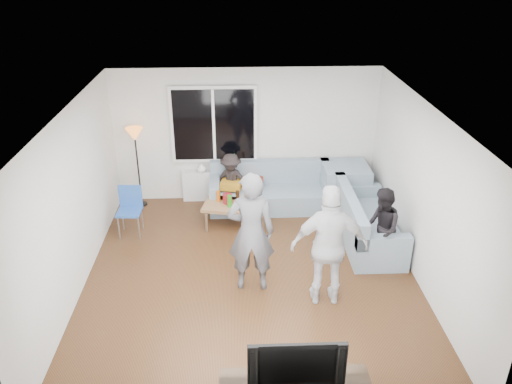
{
  "coord_description": "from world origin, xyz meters",
  "views": [
    {
      "loc": [
        -0.2,
        -6.45,
        4.58
      ],
      "look_at": [
        0.1,
        0.6,
        1.15
      ],
      "focal_mm": 35.78,
      "sensor_mm": 36.0,
      "label": 1
    }
  ],
  "objects_px": {
    "sofa_right_section": "(369,218)",
    "spectator_back": "(231,181)",
    "sofa_back_section": "(271,188)",
    "coffee_table": "(235,214)",
    "player_left": "(251,232)",
    "television": "(296,359)",
    "spectator_right": "(381,228)",
    "side_chair": "(129,212)",
    "player_right": "(329,246)",
    "floor_lamp": "(138,168)"
  },
  "relations": [
    {
      "from": "coffee_table",
      "to": "spectator_right",
      "type": "distance_m",
      "value": 2.68
    },
    {
      "from": "coffee_table",
      "to": "side_chair",
      "type": "xyz_separation_m",
      "value": [
        -1.81,
        -0.27,
        0.23
      ]
    },
    {
      "from": "player_right",
      "to": "spectator_right",
      "type": "xyz_separation_m",
      "value": [
        0.98,
        0.88,
        -0.25
      ]
    },
    {
      "from": "sofa_back_section",
      "to": "player_right",
      "type": "distance_m",
      "value": 2.97
    },
    {
      "from": "television",
      "to": "spectator_back",
      "type": "bearing_deg",
      "value": 98.01
    },
    {
      "from": "coffee_table",
      "to": "player_left",
      "type": "bearing_deg",
      "value": -83.0
    },
    {
      "from": "sofa_back_section",
      "to": "spectator_back",
      "type": "distance_m",
      "value": 0.76
    },
    {
      "from": "coffee_table",
      "to": "spectator_back",
      "type": "bearing_deg",
      "value": 95.26
    },
    {
      "from": "player_left",
      "to": "spectator_right",
      "type": "relative_size",
      "value": 1.42
    },
    {
      "from": "floor_lamp",
      "to": "spectator_right",
      "type": "xyz_separation_m",
      "value": [
        4.07,
        -2.22,
        -0.13
      ]
    },
    {
      "from": "spectator_back",
      "to": "television",
      "type": "xyz_separation_m",
      "value": [
        0.68,
        -4.8,
        0.18
      ]
    },
    {
      "from": "sofa_back_section",
      "to": "sofa_right_section",
      "type": "xyz_separation_m",
      "value": [
        1.57,
        -1.28,
        0.0
      ]
    },
    {
      "from": "player_left",
      "to": "television",
      "type": "xyz_separation_m",
      "value": [
        0.38,
        -2.27,
        -0.19
      ]
    },
    {
      "from": "player_left",
      "to": "spectator_back",
      "type": "bearing_deg",
      "value": -81.8
    },
    {
      "from": "player_left",
      "to": "spectator_right",
      "type": "bearing_deg",
      "value": -164.41
    },
    {
      "from": "television",
      "to": "player_right",
      "type": "bearing_deg",
      "value": 70.58
    },
    {
      "from": "sofa_back_section",
      "to": "floor_lamp",
      "type": "xyz_separation_m",
      "value": [
        -2.5,
        0.22,
        0.36
      ]
    },
    {
      "from": "player_right",
      "to": "sofa_back_section",
      "type": "bearing_deg",
      "value": -75.66
    },
    {
      "from": "player_right",
      "to": "side_chair",
      "type": "bearing_deg",
      "value": -29.89
    },
    {
      "from": "sofa_back_section",
      "to": "player_left",
      "type": "xyz_separation_m",
      "value": [
        -0.46,
        -2.5,
        0.5
      ]
    },
    {
      "from": "player_right",
      "to": "spectator_back",
      "type": "relative_size",
      "value": 1.62
    },
    {
      "from": "side_chair",
      "to": "spectator_back",
      "type": "distance_m",
      "value": 1.99
    },
    {
      "from": "sofa_back_section",
      "to": "floor_lamp",
      "type": "relative_size",
      "value": 1.47
    },
    {
      "from": "sofa_back_section",
      "to": "spectator_right",
      "type": "height_order",
      "value": "spectator_right"
    },
    {
      "from": "sofa_back_section",
      "to": "player_left",
      "type": "distance_m",
      "value": 2.59
    },
    {
      "from": "side_chair",
      "to": "player_left",
      "type": "xyz_separation_m",
      "value": [
        2.04,
        -1.61,
        0.49
      ]
    },
    {
      "from": "coffee_table",
      "to": "floor_lamp",
      "type": "relative_size",
      "value": 0.71
    },
    {
      "from": "coffee_table",
      "to": "floor_lamp",
      "type": "xyz_separation_m",
      "value": [
        -1.81,
        0.85,
        0.58
      ]
    },
    {
      "from": "spectator_right",
      "to": "player_left",
      "type": "bearing_deg",
      "value": -73.2
    },
    {
      "from": "side_chair",
      "to": "spectator_back",
      "type": "height_order",
      "value": "spectator_back"
    },
    {
      "from": "coffee_table",
      "to": "player_right",
      "type": "bearing_deg",
      "value": -60.32
    },
    {
      "from": "sofa_right_section",
      "to": "television",
      "type": "distance_m",
      "value": 3.87
    },
    {
      "from": "player_right",
      "to": "spectator_back",
      "type": "xyz_separation_m",
      "value": [
        -1.34,
        2.91,
        -0.34
      ]
    },
    {
      "from": "sofa_right_section",
      "to": "spectator_back",
      "type": "bearing_deg",
      "value": 60.49
    },
    {
      "from": "spectator_back",
      "to": "player_left",
      "type": "bearing_deg",
      "value": -65.35
    },
    {
      "from": "sofa_back_section",
      "to": "television",
      "type": "height_order",
      "value": "television"
    },
    {
      "from": "sofa_right_section",
      "to": "side_chair",
      "type": "height_order",
      "value": "side_chair"
    },
    {
      "from": "player_right",
      "to": "television",
      "type": "xyz_separation_m",
      "value": [
        -0.67,
        -1.89,
        -0.17
      ]
    },
    {
      "from": "sofa_back_section",
      "to": "coffee_table",
      "type": "distance_m",
      "value": 0.96
    },
    {
      "from": "side_chair",
      "to": "television",
      "type": "height_order",
      "value": "television"
    },
    {
      "from": "sofa_right_section",
      "to": "floor_lamp",
      "type": "relative_size",
      "value": 1.28
    },
    {
      "from": "spectator_back",
      "to": "spectator_right",
      "type": "bearing_deg",
      "value": -23.11
    },
    {
      "from": "coffee_table",
      "to": "player_right",
      "type": "distance_m",
      "value": 2.68
    },
    {
      "from": "side_chair",
      "to": "player_right",
      "type": "xyz_separation_m",
      "value": [
        3.09,
        -1.98,
        0.47
      ]
    },
    {
      "from": "floor_lamp",
      "to": "side_chair",
      "type": "bearing_deg",
      "value": -90.0
    },
    {
      "from": "sofa_back_section",
      "to": "spectator_back",
      "type": "height_order",
      "value": "spectator_back"
    },
    {
      "from": "coffee_table",
      "to": "player_right",
      "type": "xyz_separation_m",
      "value": [
        1.28,
        -2.25,
        0.7
      ]
    },
    {
      "from": "spectator_right",
      "to": "spectator_back",
      "type": "relative_size",
      "value": 1.17
    },
    {
      "from": "side_chair",
      "to": "television",
      "type": "xyz_separation_m",
      "value": [
        2.43,
        -3.87,
        0.3
      ]
    },
    {
      "from": "coffee_table",
      "to": "sofa_right_section",
      "type": "bearing_deg",
      "value": -16.24
    }
  ]
}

